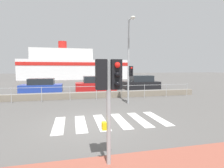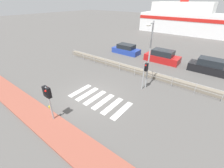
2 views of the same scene
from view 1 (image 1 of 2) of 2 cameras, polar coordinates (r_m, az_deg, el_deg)
The scene contains 11 objects.
ground_plane at distance 7.88m, azimuth -6.67°, elevation -12.44°, with size 160.00×160.00×0.00m, color #565451.
crosswalk at distance 8.01m, azimuth -0.29°, elevation -12.07°, with size 4.95×2.40×0.01m.
seawall at distance 14.04m, azimuth -9.54°, elevation -3.69°, with size 19.44×0.55×0.47m.
harbor_fence at distance 13.10m, azimuth -9.34°, elevation -2.18°, with size 17.53×0.04×1.08m.
traffic_light_near at distance 3.97m, azimuth -1.15°, elevation -0.17°, with size 0.58×0.41×2.58m.
traffic_light_far at distance 11.69m, azimuth 5.88°, elevation 2.57°, with size 0.34×0.32×2.52m.
streetlamp at distance 11.96m, azimuth 5.74°, elevation 10.89°, with size 0.32×1.07×5.74m.
ferry_boat at distance 40.75m, azimuth -12.64°, elevation 5.59°, with size 22.65×8.12×8.31m.
parked_car_blue at distance 19.08m, azimuth -22.00°, elevation -0.64°, with size 4.06×1.72×1.35m.
parked_car_red at distance 19.00m, azimuth -5.36°, elevation -0.08°, with size 4.30×1.85×1.53m.
parked_car_black at distance 20.38m, azimuth 9.59°, elevation 0.25°, with size 4.09×1.71×1.55m.
Camera 1 is at (-0.80, -7.47, 2.38)m, focal length 28.00 mm.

